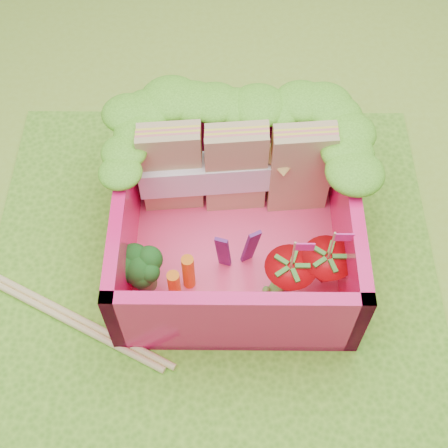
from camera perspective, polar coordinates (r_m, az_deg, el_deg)
ground at (r=3.63m, az=-1.08°, el=-5.12°), size 14.00×14.00×0.00m
placemat at (r=3.62m, az=-1.08°, el=-5.00°), size 2.60×2.60×0.03m
bento_floor at (r=3.69m, az=1.04°, el=-1.94°), size 1.30×1.30×0.05m
bento_box at (r=3.48m, az=1.10°, el=0.22°), size 1.30×1.30×0.55m
lettuce_ruffle at (r=3.51m, az=1.16°, el=9.69°), size 1.43×0.77×0.11m
sandwich_stack at (r=3.60m, az=1.19°, el=5.08°), size 1.13×0.27×0.62m
broccoli at (r=3.40m, az=-7.39°, el=-3.98°), size 0.30×0.30×0.26m
carrot_sticks at (r=3.41m, az=-3.89°, el=-5.01°), size 0.14×0.16×0.27m
purple_wedges at (r=3.42m, az=1.19°, el=-2.33°), size 0.22×0.08×0.38m
strawberry_left at (r=3.40m, az=5.94°, el=-5.03°), size 0.28×0.28×0.52m
strawberry_right at (r=3.45m, az=9.21°, el=-4.17°), size 0.28×0.28×0.52m
snap_peas at (r=3.57m, az=6.77°, el=-4.23°), size 0.57×0.50×0.05m
chopsticks at (r=3.72m, az=-18.06°, el=-6.01°), size 1.80×0.93×0.04m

